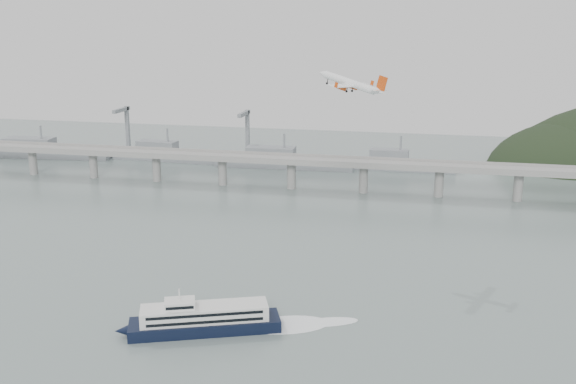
# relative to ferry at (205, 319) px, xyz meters

# --- Properties ---
(ground) EXTENTS (900.00, 900.00, 0.00)m
(ground) POSITION_rel_ferry_xyz_m (15.25, 21.43, -4.79)
(ground) COLOR slate
(ground) RESTS_ON ground
(bridge) EXTENTS (800.00, 22.00, 23.90)m
(bridge) POSITION_rel_ferry_xyz_m (14.10, 221.43, 12.86)
(bridge) COLOR gray
(bridge) RESTS_ON ground
(distant_fleet) EXTENTS (453.00, 60.90, 40.00)m
(distant_fleet) POSITION_rel_ferry_xyz_m (-140.10, 286.51, 1.43)
(distant_fleet) COLOR slate
(distant_fleet) RESTS_ON ground
(ferry) EXTENTS (89.34, 42.54, 17.67)m
(ferry) POSITION_rel_ferry_xyz_m (0.00, 0.00, 0.00)
(ferry) COLOR black
(ferry) RESTS_ON ground
(airliner) EXTENTS (34.74, 32.57, 11.22)m
(airliner) POSITION_rel_ferry_xyz_m (42.32, 88.37, 81.27)
(airliner) COLOR white
(airliner) RESTS_ON ground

